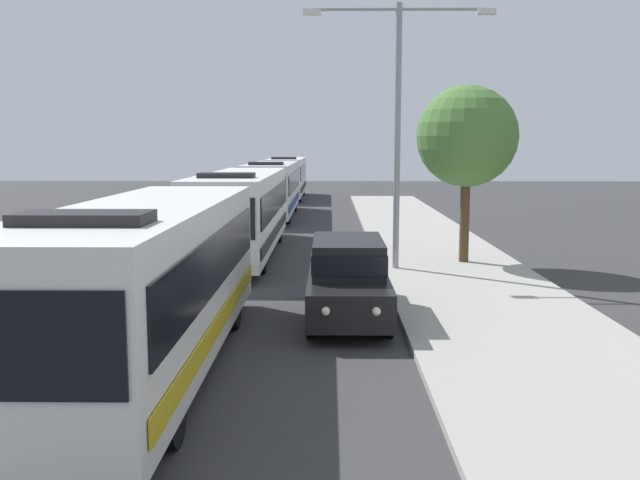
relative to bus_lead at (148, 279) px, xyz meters
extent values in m
cube|color=silver|center=(0.00, 0.02, 0.01)|extent=(2.50, 10.58, 2.70)
cube|color=black|center=(1.27, 0.02, 0.36)|extent=(0.04, 9.73, 1.00)
cube|color=black|center=(-1.27, 0.02, 0.36)|extent=(0.04, 9.73, 1.00)
cube|color=black|center=(0.00, -5.29, 0.31)|extent=(2.30, 0.04, 1.20)
cube|color=gold|center=(1.28, 0.02, -0.79)|extent=(0.03, 10.05, 0.36)
cube|color=black|center=(0.00, -3.15, 1.44)|extent=(1.75, 0.90, 0.16)
cylinder|color=black|center=(1.10, -3.26, -1.19)|extent=(0.28, 1.00, 1.00)
cylinder|color=black|center=(-1.10, -3.26, -1.19)|extent=(0.28, 1.00, 1.00)
cylinder|color=black|center=(1.10, 2.93, -1.19)|extent=(0.28, 1.00, 1.00)
cylinder|color=black|center=(-1.10, 2.93, -1.19)|extent=(0.28, 1.00, 1.00)
cube|color=silver|center=(0.00, 13.51, 0.01)|extent=(2.50, 12.15, 2.70)
cube|color=black|center=(1.27, 13.51, 0.36)|extent=(0.04, 11.17, 1.00)
cube|color=black|center=(-1.27, 13.51, 0.36)|extent=(0.04, 11.17, 1.00)
cube|color=black|center=(0.00, 7.42, 0.31)|extent=(2.30, 0.04, 1.20)
cube|color=black|center=(1.28, 13.51, -0.79)|extent=(0.03, 11.54, 0.36)
cube|color=black|center=(0.00, 9.87, 1.44)|extent=(1.75, 0.90, 0.16)
cylinder|color=black|center=(1.10, 9.75, -1.19)|extent=(0.28, 1.00, 1.00)
cylinder|color=black|center=(-1.10, 9.75, -1.19)|extent=(0.28, 1.00, 1.00)
cylinder|color=black|center=(1.10, 16.85, -1.19)|extent=(0.28, 1.00, 1.00)
cylinder|color=black|center=(-1.10, 16.85, -1.19)|extent=(0.28, 1.00, 1.00)
cube|color=silver|center=(0.00, 27.37, 0.01)|extent=(2.50, 11.71, 2.70)
cube|color=black|center=(1.27, 27.37, 0.36)|extent=(0.04, 10.77, 1.00)
cube|color=black|center=(-1.27, 27.37, 0.36)|extent=(0.04, 10.77, 1.00)
cube|color=black|center=(0.00, 21.49, 0.31)|extent=(2.30, 0.04, 1.20)
cube|color=navy|center=(1.28, 27.37, -0.79)|extent=(0.03, 11.12, 0.36)
cube|color=black|center=(0.00, 23.85, 1.44)|extent=(1.75, 0.90, 0.16)
cylinder|color=black|center=(1.10, 23.74, -1.19)|extent=(0.28, 1.00, 1.00)
cylinder|color=black|center=(-1.10, 23.74, -1.19)|extent=(0.28, 1.00, 1.00)
cylinder|color=black|center=(1.10, 30.59, -1.19)|extent=(0.28, 1.00, 1.00)
cylinder|color=black|center=(-1.10, 30.59, -1.19)|extent=(0.28, 1.00, 1.00)
cube|color=silver|center=(0.00, 41.19, 0.01)|extent=(2.50, 11.17, 2.70)
cube|color=black|center=(1.27, 41.19, 0.36)|extent=(0.04, 10.27, 1.00)
cube|color=black|center=(-1.27, 41.19, 0.36)|extent=(0.04, 10.27, 1.00)
cube|color=black|center=(0.00, 35.59, 0.31)|extent=(2.30, 0.04, 1.20)
cube|color=black|center=(1.28, 41.19, -0.79)|extent=(0.03, 10.61, 0.36)
cube|color=black|center=(0.00, 37.84, 1.44)|extent=(1.75, 0.90, 0.16)
cylinder|color=black|center=(1.10, 37.73, -1.19)|extent=(0.28, 1.00, 1.00)
cylinder|color=black|center=(-1.10, 37.73, -1.19)|extent=(0.28, 1.00, 1.00)
cylinder|color=black|center=(1.10, 44.26, -1.19)|extent=(0.28, 1.00, 1.00)
cylinder|color=black|center=(-1.10, 44.26, -1.19)|extent=(0.28, 1.00, 1.00)
cube|color=black|center=(3.70, 3.77, -0.99)|extent=(1.84, 4.93, 0.80)
cube|color=black|center=(3.70, 3.92, -0.19)|extent=(1.62, 2.86, 0.80)
cube|color=black|center=(3.70, 3.92, -0.19)|extent=(1.66, 2.96, 0.44)
sphere|color=#F9EFCC|center=(3.19, 1.29, -0.89)|extent=(0.18, 0.18, 0.18)
sphere|color=#F9EFCC|center=(4.20, 1.29, -0.89)|extent=(0.18, 0.18, 0.18)
cylinder|color=black|center=(2.88, 2.25, -1.34)|extent=(0.22, 0.70, 0.70)
cylinder|color=black|center=(4.52, 2.25, -1.34)|extent=(0.22, 0.70, 0.70)
cylinder|color=black|center=(2.88, 5.30, -1.34)|extent=(0.22, 0.70, 0.70)
cylinder|color=black|center=(4.52, 5.30, -1.34)|extent=(0.22, 0.70, 0.70)
cylinder|color=gray|center=(5.40, 9.98, 2.60)|extent=(0.20, 0.20, 8.27)
cylinder|color=gray|center=(4.06, 9.98, 6.53)|extent=(2.68, 0.10, 0.10)
cube|color=silver|center=(2.72, 9.98, 6.45)|extent=(0.56, 0.28, 0.16)
cylinder|color=gray|center=(6.74, 9.98, 6.53)|extent=(2.68, 0.10, 0.10)
cube|color=silver|center=(8.08, 9.98, 6.45)|extent=(0.56, 0.28, 0.16)
cylinder|color=#4C3823|center=(7.83, 11.24, -0.10)|extent=(0.32, 0.32, 2.87)
sphere|color=#4C7A38|center=(7.83, 11.24, 2.68)|extent=(3.37, 3.37, 3.37)
camera|label=1|loc=(3.27, -12.37, 2.41)|focal=39.40mm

